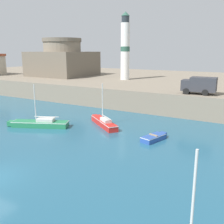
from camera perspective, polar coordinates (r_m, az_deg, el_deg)
name	(u,v)px	position (r m, az deg, el deg)	size (l,w,h in m)	color
quay_seawall	(176,86)	(55.59, 13.67, 5.57)	(120.00, 40.00, 3.05)	gray
dinghy_blue_1	(154,137)	(26.11, 9.14, -5.49)	(1.84, 3.34, 0.61)	#284C9E
sailboat_red_4	(104,122)	(30.65, -1.80, -2.23)	(5.58, 4.50, 4.94)	red
sailboat_green_5	(40,123)	(31.35, -15.46, -2.38)	(6.92, 4.03, 4.94)	#237A4C
fortress	(63,61)	(60.85, -10.67, 10.87)	(12.27, 12.27, 8.17)	#685E4F
lighthouse	(125,47)	(51.36, 2.89, 13.85)	(1.74, 1.74, 12.58)	silver
truck_on_quay	(199,85)	(35.94, 18.47, 5.65)	(4.42, 2.39, 2.20)	#333338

